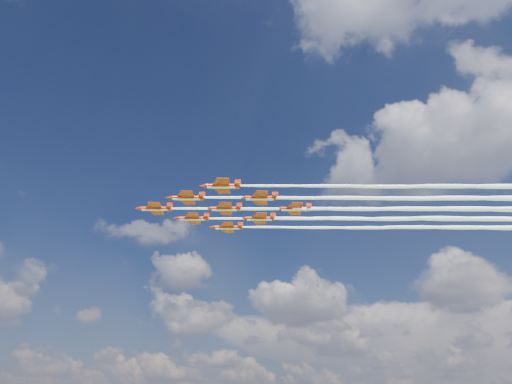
# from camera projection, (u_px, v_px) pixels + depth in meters

# --- Properties ---
(jet_lead) EXTENTS (110.00, 79.82, 2.71)m
(jet_lead) POSITION_uv_depth(u_px,v_px,m) (375.00, 209.00, 143.96)
(jet_lead) COLOR #B7230A
(jet_row2_port) EXTENTS (110.00, 79.82, 2.71)m
(jet_row2_port) POSITION_uv_depth(u_px,v_px,m) (417.00, 198.00, 137.13)
(jet_row2_port) COLOR #B7230A
(jet_row2_starb) EXTENTS (110.00, 79.82, 2.71)m
(jet_row2_starb) POSITION_uv_depth(u_px,v_px,m) (402.00, 219.00, 150.86)
(jet_row2_starb) COLOR #B7230A
(jet_row3_port) EXTENTS (110.00, 79.82, 2.71)m
(jet_row3_port) POSITION_uv_depth(u_px,v_px,m) (464.00, 186.00, 130.30)
(jet_row3_port) COLOR #B7230A
(jet_row3_centre) EXTENTS (110.00, 79.82, 2.71)m
(jet_row3_centre) POSITION_uv_depth(u_px,v_px,m) (444.00, 209.00, 144.03)
(jet_row3_centre) COLOR #B7230A
(jet_row3_starb) EXTENTS (110.00, 79.82, 2.71)m
(jet_row3_starb) POSITION_uv_depth(u_px,v_px,m) (428.00, 228.00, 157.76)
(jet_row3_starb) COLOR #B7230A
(jet_row4_port) EXTENTS (110.00, 79.82, 2.71)m
(jet_row4_port) POSITION_uv_depth(u_px,v_px,m) (490.00, 198.00, 137.20)
(jet_row4_port) COLOR #B7230A
(jet_row4_starb) EXTENTS (110.00, 79.82, 2.71)m
(jet_row4_starb) POSITION_uv_depth(u_px,v_px,m) (469.00, 219.00, 150.93)
(jet_row4_starb) COLOR #B7230A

